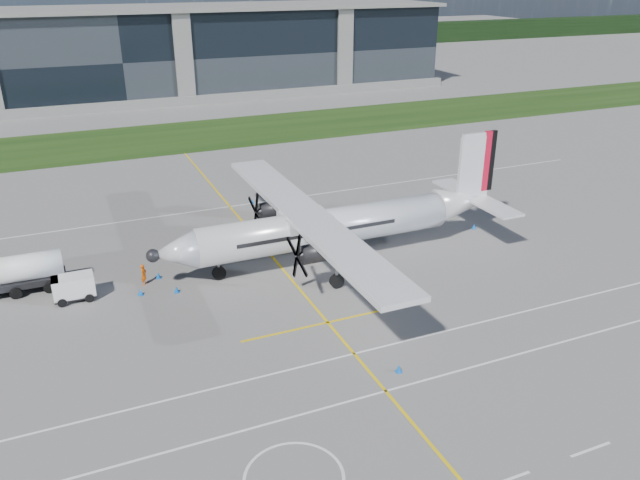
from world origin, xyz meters
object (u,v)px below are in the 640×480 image
at_px(fuel_tanker_truck, 3,276).
at_px(safety_cone_tail, 474,226).
at_px(ground_crew_person, 144,273).
at_px(safety_cone_stbdwing, 252,201).
at_px(safety_cone_fwd, 140,292).
at_px(baggage_tug, 74,288).
at_px(safety_cone_nose_port, 177,289).
at_px(safety_cone_nose_stbd, 158,275).
at_px(safety_cone_portwing, 399,368).
at_px(turboprop_aircraft, 338,205).

height_order(fuel_tanker_truck, safety_cone_tail, fuel_tanker_truck).
bearing_deg(ground_crew_person, safety_cone_stbdwing, -10.12).
xyz_separation_m(ground_crew_person, safety_cone_fwd, (-0.54, -1.60, -0.68)).
xyz_separation_m(ground_crew_person, safety_cone_tail, (29.09, -0.66, -0.68)).
bearing_deg(baggage_tug, fuel_tanker_truck, 148.02).
height_order(fuel_tanker_truck, ground_crew_person, fuel_tanker_truck).
bearing_deg(safety_cone_stbdwing, safety_cone_fwd, -130.96).
distance_m(ground_crew_person, safety_cone_stbdwing, 18.58).
bearing_deg(safety_cone_tail, safety_cone_nose_port, -176.72).
xyz_separation_m(baggage_tug, safety_cone_nose_stbd, (6.00, 1.00, -0.65)).
height_order(baggage_tug, safety_cone_stbdwing, baggage_tug).
height_order(safety_cone_fwd, safety_cone_nose_stbd, same).
bearing_deg(safety_cone_fwd, safety_cone_nose_stbd, 52.84).
distance_m(safety_cone_fwd, safety_cone_nose_stbd, 2.75).
xyz_separation_m(safety_cone_portwing, safety_cone_nose_port, (-9.95, 14.89, 0.00)).
bearing_deg(turboprop_aircraft, fuel_tanker_truck, 171.10).
distance_m(safety_cone_tail, safety_cone_nose_stbd, 28.00).
distance_m(ground_crew_person, safety_cone_fwd, 1.82).
xyz_separation_m(ground_crew_person, safety_cone_stbdwing, (12.65, 13.60, -0.68)).
distance_m(baggage_tug, safety_cone_stbdwing, 22.45).
xyz_separation_m(turboprop_aircraft, safety_cone_fwd, (-15.67, -0.17, -4.32)).
xyz_separation_m(baggage_tug, safety_cone_stbdwing, (17.53, 14.00, -0.65)).
distance_m(fuel_tanker_truck, safety_cone_stbdwing, 24.75).
relative_size(ground_crew_person, safety_cone_stbdwing, 3.70).
xyz_separation_m(baggage_tug, safety_cone_nose_port, (6.83, -1.81, -0.65)).
distance_m(turboprop_aircraft, fuel_tanker_truck, 25.03).
bearing_deg(baggage_tug, turboprop_aircraft, -2.92).
height_order(turboprop_aircraft, safety_cone_nose_port, turboprop_aircraft).
xyz_separation_m(safety_cone_tail, safety_cone_nose_stbd, (-27.98, 1.25, 0.00)).
bearing_deg(ground_crew_person, fuel_tanker_truck, 108.41).
bearing_deg(safety_cone_fwd, baggage_tug, 164.69).
relative_size(fuel_tanker_truck, safety_cone_nose_port, 14.95).
bearing_deg(safety_cone_nose_port, safety_cone_portwing, -56.23).
xyz_separation_m(turboprop_aircraft, safety_cone_nose_port, (-13.18, -0.79, -4.32)).
height_order(fuel_tanker_truck, safety_cone_nose_port, fuel_tanker_truck).
relative_size(fuel_tanker_truck, safety_cone_stbdwing, 14.95).
height_order(ground_crew_person, safety_cone_nose_port, ground_crew_person).
xyz_separation_m(fuel_tanker_truck, safety_cone_fwd, (8.86, -4.01, -1.15)).
bearing_deg(safety_cone_fwd, safety_cone_tail, 1.81).
bearing_deg(safety_cone_tail, turboprop_aircraft, -176.86).
relative_size(safety_cone_fwd, safety_cone_nose_stbd, 1.00).
height_order(safety_cone_stbdwing, safety_cone_nose_stbd, same).
bearing_deg(safety_cone_nose_port, safety_cone_fwd, 165.95).
bearing_deg(baggage_tug, safety_cone_nose_stbd, 9.45).
bearing_deg(fuel_tanker_truck, turboprop_aircraft, -8.90).
relative_size(safety_cone_tail, safety_cone_portwing, 1.00).
bearing_deg(baggage_tug, safety_cone_portwing, -44.86).
distance_m(safety_cone_stbdwing, safety_cone_nose_port, 19.10).
height_order(turboprop_aircraft, ground_crew_person, turboprop_aircraft).
bearing_deg(safety_cone_stbdwing, baggage_tug, -141.38).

